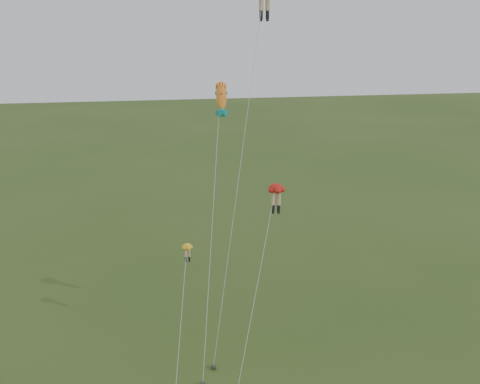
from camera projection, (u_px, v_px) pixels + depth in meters
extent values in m
plane|color=#2F4A1A|center=(213.00, 373.00, 36.03)|extent=(300.00, 300.00, 0.00)
cylinder|color=tan|center=(261.00, 2.00, 37.24)|extent=(0.32, 0.32, 1.12)
cylinder|color=black|center=(261.00, 15.00, 37.48)|extent=(0.25, 0.25, 0.56)
cube|color=black|center=(261.00, 20.00, 37.59)|extent=(0.23, 0.35, 0.16)
cylinder|color=tan|center=(268.00, 2.00, 37.25)|extent=(0.32, 0.32, 1.12)
cylinder|color=black|center=(267.00, 15.00, 37.49)|extent=(0.25, 0.25, 0.56)
cube|color=black|center=(267.00, 20.00, 37.60)|extent=(0.23, 0.35, 0.16)
cylinder|color=silver|center=(239.00, 174.00, 36.66)|extent=(4.99, 7.31, 25.05)
cube|color=black|center=(214.00, 367.00, 36.47)|extent=(0.25, 0.35, 0.24)
ellipsoid|color=red|center=(276.00, 188.00, 37.37)|extent=(1.58, 1.58, 0.64)
cylinder|color=tan|center=(273.00, 198.00, 37.61)|extent=(0.29, 0.29, 0.98)
cylinder|color=black|center=(273.00, 208.00, 37.82)|extent=(0.22, 0.22, 0.49)
cube|color=black|center=(273.00, 212.00, 37.91)|extent=(0.23, 0.32, 0.14)
cylinder|color=tan|center=(279.00, 198.00, 37.57)|extent=(0.29, 0.29, 0.98)
cylinder|color=black|center=(279.00, 208.00, 37.79)|extent=(0.22, 0.22, 0.49)
cube|color=black|center=(279.00, 212.00, 37.88)|extent=(0.23, 0.32, 0.14)
cylinder|color=silver|center=(257.00, 286.00, 35.01)|extent=(4.38, 7.64, 11.71)
ellipsoid|color=yellow|center=(187.00, 246.00, 38.19)|extent=(0.83, 0.83, 0.41)
cylinder|color=tan|center=(186.00, 253.00, 38.31)|extent=(0.18, 0.18, 0.63)
cylinder|color=black|center=(186.00, 259.00, 38.45)|extent=(0.14, 0.14, 0.32)
cube|color=black|center=(186.00, 261.00, 38.51)|extent=(0.10, 0.18, 0.09)
cylinder|color=tan|center=(189.00, 252.00, 38.35)|extent=(0.18, 0.18, 0.63)
cylinder|color=black|center=(189.00, 258.00, 38.49)|extent=(0.14, 0.14, 0.32)
cube|color=black|center=(189.00, 261.00, 38.55)|extent=(0.10, 0.18, 0.09)
cylinder|color=silver|center=(182.00, 312.00, 36.12)|extent=(1.56, 6.29, 7.37)
ellipsoid|color=yellow|center=(221.00, 96.00, 40.57)|extent=(1.21, 2.77, 2.54)
sphere|color=yellow|center=(221.00, 96.00, 40.57)|extent=(1.04, 1.37, 1.27)
cone|color=#148585|center=(221.00, 96.00, 40.57)|extent=(0.84, 1.26, 1.21)
cone|color=#148585|center=(221.00, 96.00, 40.57)|extent=(0.84, 1.26, 1.21)
cone|color=#148585|center=(221.00, 96.00, 40.57)|extent=(0.48, 0.71, 0.68)
cone|color=#148585|center=(221.00, 96.00, 40.57)|extent=(0.48, 0.71, 0.68)
cone|color=red|center=(221.00, 96.00, 40.57)|extent=(0.51, 0.71, 0.67)
cylinder|color=silver|center=(213.00, 228.00, 37.62)|extent=(3.13, 11.02, 17.17)
cube|color=black|center=(203.00, 384.00, 34.69)|extent=(0.25, 0.35, 0.24)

